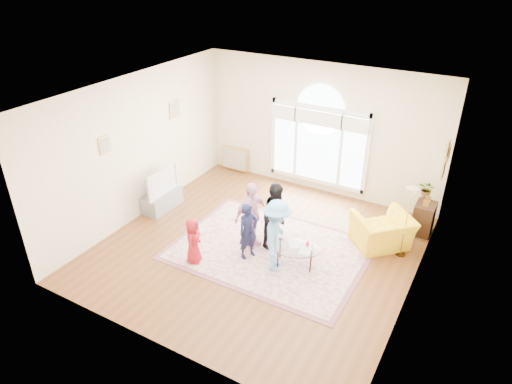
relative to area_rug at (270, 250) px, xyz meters
The scene contains 18 objects.
ground 0.25m from the area_rug, behind, with size 6.00×6.00×0.00m, color brown.
room_shell 3.21m from the area_rug, 94.86° to the left, with size 6.00×6.00×6.00m.
area_rug is the anchor object (origin of this frame).
rug_border 0.00m from the area_rug, ahead, with size 3.80×2.80×0.01m, color #834B56.
tv_console 3.02m from the area_rug, behind, with size 0.45×1.00×0.42m, color gray.
television 3.09m from the area_rug, behind, with size 0.17×1.07×0.62m.
coffee_table 0.79m from the area_rug, 17.23° to the right, with size 1.12×0.91×0.54m.
armchair 2.32m from the area_rug, 33.86° to the left, with size 1.09×0.95×0.71m, color yellow.
side_cabinet 3.38m from the area_rug, 41.14° to the left, with size 0.40×0.50×0.70m, color black.
floor_lamp 2.92m from the area_rug, 26.62° to the left, with size 0.30×0.30×1.51m.
plant_pedestal 3.53m from the area_rug, 45.67° to the left, with size 0.20×0.20×0.70m, color white.
potted_plant 3.62m from the area_rug, 45.67° to the left, with size 0.35×0.30×0.39m, color #33722D.
leaning_picture 3.87m from the area_rug, 132.26° to the left, with size 0.80×0.05×0.62m, color tan.
child_red 1.60m from the area_rug, 136.53° to the right, with size 0.46×0.30×0.94m, color maroon.
child_navy 0.76m from the area_rug, 124.61° to the right, with size 0.43×0.28×1.17m, color #17193A.
child_black 0.75m from the area_rug, 86.92° to the left, with size 0.67×0.52×1.38m, color black.
child_pink 0.83m from the area_rug, behind, with size 0.83×0.35×1.42m, color #F5A8C5.
child_blue 0.94m from the area_rug, 49.92° to the right, with size 0.94×0.54×1.45m, color #6EB1F2.
Camera 1 is at (3.76, -6.71, 5.46)m, focal length 32.00 mm.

